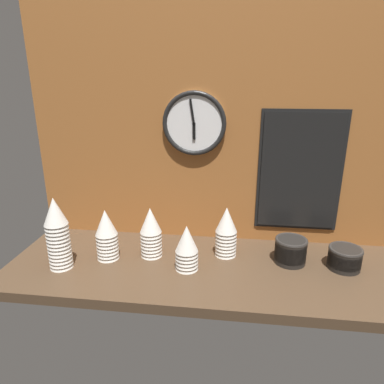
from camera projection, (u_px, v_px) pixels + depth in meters
The scene contains 11 objects.
ground_plane at pixel (207, 268), 138.53cm from camera, with size 160.00×56.00×4.00cm, color #4C3826.
wall_tiled_back at pixel (214, 124), 145.94cm from camera, with size 160.00×3.00×105.00cm.
cup_stack_far_left at pixel (58, 233), 131.39cm from camera, with size 8.99×8.99×29.14cm.
cup_stack_center at pixel (187, 248), 131.85cm from camera, with size 8.99×8.99×18.38cm.
cup_stack_center_left at pixel (151, 232), 141.40cm from camera, with size 8.99×8.99×21.45cm.
cup_stack_left at pixel (107, 234), 139.62cm from camera, with size 8.99×8.99×21.45cm.
cup_stack_center_right at pixel (226, 232), 141.91cm from camera, with size 8.99×8.99×21.45cm.
bowl_stack_right at pixel (291, 250), 137.78cm from camera, with size 12.85×12.85×10.41cm.
bowl_stack_far_right at pixel (345, 257), 133.78cm from camera, with size 12.85×12.85×8.73cm.
wall_clock at pixel (194, 124), 143.87cm from camera, with size 27.12×2.70×27.12cm.
menu_board at pixel (300, 172), 145.70cm from camera, with size 35.36×1.32×52.43cm.
Camera 1 is at (9.18, -121.04, 71.84)cm, focal length 32.00 mm.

